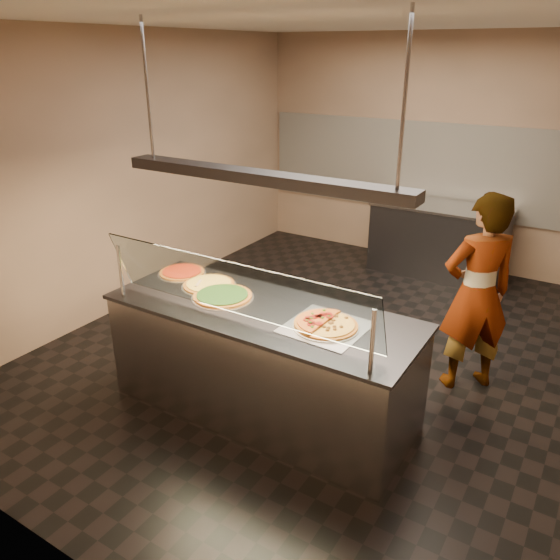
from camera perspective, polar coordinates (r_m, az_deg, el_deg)
The scene contains 20 objects.
ground at distance 5.55m, azimuth 5.21°, elevation -7.21°, with size 5.00×6.00×0.02m, color black.
ceiling at distance 4.81m, azimuth 6.62°, elevation 25.68°, with size 5.00×6.00×0.02m, color silver.
wall_back at distance 7.73m, azimuth 16.09°, elevation 12.62°, with size 5.00×0.02×3.00m, color tan.
wall_front at distance 2.78m, azimuth -23.24°, elevation -6.20°, with size 5.00×0.02×3.00m, color tan.
wall_left at distance 6.45m, azimuth -14.93°, elevation 10.83°, with size 0.02×6.00×3.00m, color tan.
tile_band at distance 7.74m, azimuth 15.86°, elevation 11.14°, with size 4.90×0.02×1.20m, color silver.
serving_counter at distance 4.42m, azimuth -1.87°, elevation -8.48°, with size 2.48×0.94×0.93m.
sneeze_guard at distance 3.82m, azimuth -4.87°, elevation -0.98°, with size 2.24×0.18×0.54m.
perforated_tray at distance 3.94m, azimuth 4.82°, elevation -4.86°, with size 0.57×0.57×0.01m.
half_pizza_pepperoni at distance 3.97m, azimuth 3.44°, elevation -4.13°, with size 0.26×0.46×0.05m.
half_pizza_sausage at distance 3.89m, azimuth 6.24°, elevation -4.97°, with size 0.25×0.46×0.04m.
pizza_spinach at distance 4.41m, azimuth -5.99°, elevation -1.63°, with size 0.50×0.50×0.03m.
pizza_cheese at distance 4.64m, azimuth -7.39°, elevation -0.43°, with size 0.46×0.46×0.03m.
pizza_tomato at distance 4.93m, azimuth -10.16°, elevation 0.84°, with size 0.42×0.42×0.03m.
pizza_spatula at distance 4.58m, azimuth -8.21°, elevation -0.58°, with size 0.25×0.21×0.02m.
prep_table at distance 7.47m, azimuth 16.19°, elevation 4.06°, with size 1.71×0.74×0.93m.
worker at distance 4.87m, azimuth 19.88°, elevation -1.39°, with size 0.64×0.42×1.75m, color #272531.
heat_lamp_housing at distance 3.86m, azimuth -2.15°, elevation 10.68°, with size 2.30×0.18×0.08m, color #36363B.
lamp_rod_left at distance 4.42m, azimuth -13.70°, elevation 18.79°, with size 0.02×0.02×1.01m, color #B7B7BC.
lamp_rod_right at distance 3.33m, azimuth 12.87°, elevation 17.70°, with size 0.02×0.02×1.01m, color #B7B7BC.
Camera 1 is at (2.10, -4.32, 2.77)m, focal length 35.00 mm.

